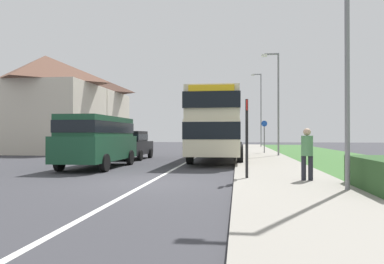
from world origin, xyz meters
TOP-DOWN VIEW (x-y plane):
  - ground_plane at (0.00, 0.00)m, footprint 120.00×120.00m
  - lane_marking_centre at (0.00, 8.00)m, footprint 0.14×60.00m
  - pavement_near_side at (4.20, 6.00)m, footprint 3.20×68.00m
  - grass_verge_seaward at (8.50, 6.00)m, footprint 6.00×68.00m
  - double_decker_bus at (1.58, 10.25)m, footprint 2.80×11.07m
  - parked_van_dark_green at (-3.46, 4.63)m, footprint 2.11×5.48m
  - parked_car_black at (-3.63, 10.34)m, footprint 1.88×3.94m
  - pedestrian_at_stop at (4.76, 0.22)m, footprint 0.34×0.34m
  - bus_stop_sign at (3.00, 0.64)m, footprint 0.09×0.52m
  - cycle_route_sign at (4.68, 16.66)m, footprint 0.44×0.08m
  - street_lamp_near at (5.31, -1.54)m, footprint 1.14×0.20m
  - street_lamp_mid at (5.25, 13.43)m, footprint 1.14×0.20m
  - street_lamp_far at (5.20, 30.49)m, footprint 1.14×0.20m
  - house_terrace_far_side at (-12.58, 19.82)m, footprint 7.80×13.29m

SIDE VIEW (x-z plane):
  - ground_plane at x=0.00m, z-range 0.00..0.00m
  - lane_marking_centre at x=0.00m, z-range 0.00..0.01m
  - grass_verge_seaward at x=8.50m, z-range 0.00..0.08m
  - pavement_near_side at x=4.20m, z-range 0.00..0.12m
  - parked_car_black at x=-3.63m, z-range 0.08..1.76m
  - pedestrian_at_stop at x=4.76m, z-range 0.14..1.81m
  - parked_van_dark_green at x=-3.46m, z-range 0.21..2.48m
  - cycle_route_sign at x=4.68m, z-range 0.17..2.69m
  - bus_stop_sign at x=3.00m, z-range 0.24..2.84m
  - double_decker_bus at x=1.58m, z-range 0.29..3.99m
  - house_terrace_far_side at x=-12.58m, z-range 0.00..7.81m
  - street_lamp_mid at x=5.25m, z-range 0.54..7.37m
  - street_lamp_near at x=5.31m, z-range 0.56..8.51m
  - street_lamp_far at x=5.20m, z-range 0.56..8.85m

